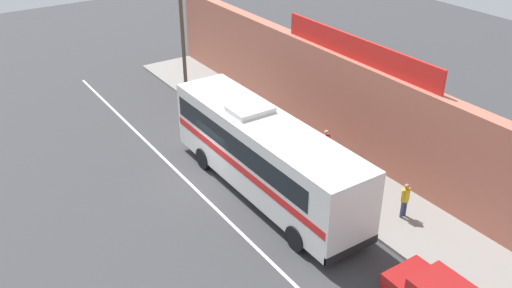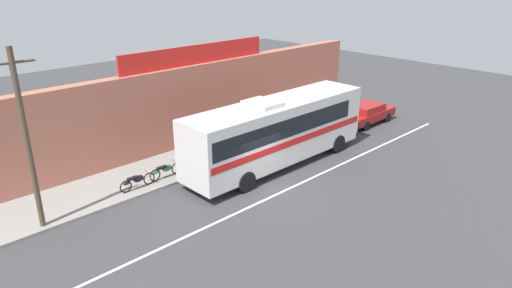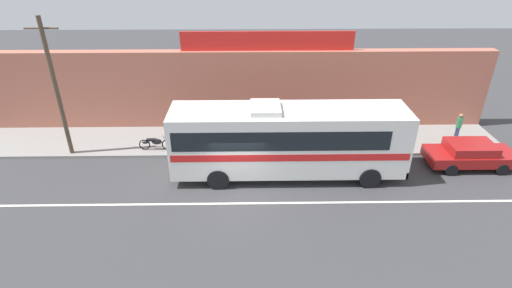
% 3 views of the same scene
% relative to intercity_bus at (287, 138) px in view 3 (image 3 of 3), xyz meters
% --- Properties ---
extents(ground_plane, '(70.00, 70.00, 0.00)m').
position_rel_intercity_bus_xyz_m(ground_plane, '(-2.38, -1.63, -2.07)').
color(ground_plane, '#3A3A3D').
extents(sidewalk_slab, '(30.00, 3.60, 0.14)m').
position_rel_intercity_bus_xyz_m(sidewalk_slab, '(-2.38, 3.57, -2.00)').
color(sidewalk_slab, gray).
rests_on(sidewalk_slab, ground_plane).
extents(storefront_facade, '(30.00, 0.70, 4.80)m').
position_rel_intercity_bus_xyz_m(storefront_facade, '(-2.38, 5.72, 0.33)').
color(storefront_facade, '#B26651').
rests_on(storefront_facade, ground_plane).
extents(storefront_billboard, '(9.96, 0.12, 1.10)m').
position_rel_intercity_bus_xyz_m(storefront_billboard, '(-0.74, 5.72, 3.28)').
color(storefront_billboard, red).
rests_on(storefront_billboard, storefront_facade).
extents(road_center_stripe, '(30.00, 0.14, 0.01)m').
position_rel_intercity_bus_xyz_m(road_center_stripe, '(-2.38, -2.43, -2.06)').
color(road_center_stripe, silver).
rests_on(road_center_stripe, ground_plane).
extents(intercity_bus, '(11.32, 2.68, 3.78)m').
position_rel_intercity_bus_xyz_m(intercity_bus, '(0.00, 0.00, 0.00)').
color(intercity_bus, silver).
rests_on(intercity_bus, ground_plane).
extents(parked_car, '(4.46, 1.88, 1.37)m').
position_rel_intercity_bus_xyz_m(parked_car, '(9.60, 0.61, -1.33)').
color(parked_car, maroon).
rests_on(parked_car, ground_plane).
extents(utility_pole, '(1.60, 0.22, 7.32)m').
position_rel_intercity_bus_xyz_m(utility_pole, '(-11.58, 2.17, 1.87)').
color(utility_pole, brown).
rests_on(utility_pole, sidewalk_slab).
extents(motorcycle_purple, '(1.90, 0.56, 0.94)m').
position_rel_intercity_bus_xyz_m(motorcycle_purple, '(-5.36, 2.55, -1.50)').
color(motorcycle_purple, black).
rests_on(motorcycle_purple, sidewalk_slab).
extents(motorcycle_blue, '(1.87, 0.56, 0.94)m').
position_rel_intercity_bus_xyz_m(motorcycle_blue, '(-7.03, 2.44, -1.50)').
color(motorcycle_blue, black).
rests_on(motorcycle_blue, sidewalk_slab).
extents(pedestrian_far_right, '(0.30, 0.48, 1.58)m').
position_rel_intercity_bus_xyz_m(pedestrian_far_right, '(4.86, 3.63, -1.02)').
color(pedestrian_far_right, navy).
rests_on(pedestrian_far_right, sidewalk_slab).
extents(pedestrian_near_shop, '(0.30, 0.48, 1.66)m').
position_rel_intercity_bus_xyz_m(pedestrian_near_shop, '(10.19, 3.32, -0.96)').
color(pedestrian_near_shop, navy).
rests_on(pedestrian_near_shop, sidewalk_slab).
extents(pedestrian_by_curb, '(0.30, 0.48, 1.69)m').
position_rel_intercity_bus_xyz_m(pedestrian_by_curb, '(-0.37, 3.85, -0.94)').
color(pedestrian_by_curb, black).
rests_on(pedestrian_by_curb, sidewalk_slab).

